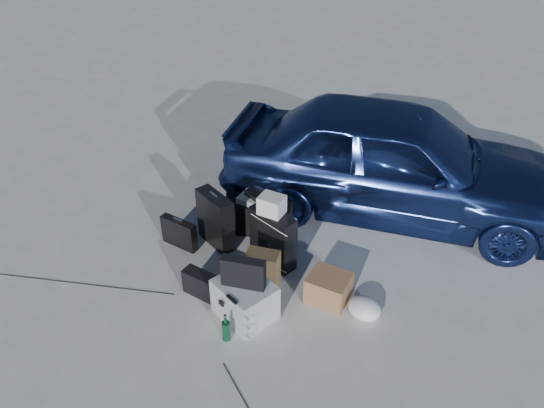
# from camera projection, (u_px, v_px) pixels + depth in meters

# --- Properties ---
(ground) EXTENTS (60.00, 60.00, 0.00)m
(ground) POSITION_uv_depth(u_px,v_px,m) (241.00, 301.00, 5.34)
(ground) COLOR beige
(ground) RESTS_ON ground
(car) EXTENTS (4.30, 2.34, 1.39)m
(car) POSITION_uv_depth(u_px,v_px,m) (395.00, 160.00, 6.31)
(car) COLOR navy
(car) RESTS_ON ground
(pelican_case) EXTENTS (0.66, 0.61, 0.39)m
(pelican_case) POSITION_uv_depth(u_px,v_px,m) (245.00, 299.00, 5.09)
(pelican_case) COLOR #A0A4A5
(pelican_case) RESTS_ON ground
(laptop_bag) EXTENTS (0.43, 0.19, 0.31)m
(laptop_bag) POSITION_uv_depth(u_px,v_px,m) (243.00, 273.00, 4.88)
(laptop_bag) COLOR black
(laptop_bag) RESTS_ON pelican_case
(briefcase) EXTENTS (0.46, 0.14, 0.35)m
(briefcase) POSITION_uv_depth(u_px,v_px,m) (179.00, 233.00, 5.98)
(briefcase) COLOR black
(briefcase) RESTS_ON ground
(suitcase_left) EXTENTS (0.53, 0.37, 0.65)m
(suitcase_left) POSITION_uv_depth(u_px,v_px,m) (216.00, 220.00, 5.94)
(suitcase_left) COLOR black
(suitcase_left) RESTS_ON ground
(suitcase_right) EXTENTS (0.57, 0.36, 0.64)m
(suitcase_right) POSITION_uv_depth(u_px,v_px,m) (273.00, 238.00, 5.67)
(suitcase_right) COLOR black
(suitcase_right) RESTS_ON ground
(white_carton) EXTENTS (0.26, 0.21, 0.20)m
(white_carton) POSITION_uv_depth(u_px,v_px,m) (272.00, 205.00, 5.44)
(white_carton) COLOR beige
(white_carton) RESTS_ON suitcase_right
(duffel_bag) EXTENTS (0.85, 0.55, 0.39)m
(duffel_bag) POSITION_uv_depth(u_px,v_px,m) (258.00, 216.00, 6.22)
(duffel_bag) COLOR black
(duffel_bag) RESTS_ON ground
(flat_box_white) EXTENTS (0.41, 0.31, 0.07)m
(flat_box_white) POSITION_uv_depth(u_px,v_px,m) (257.00, 199.00, 6.09)
(flat_box_white) COLOR beige
(flat_box_white) RESTS_ON duffel_bag
(flat_box_black) EXTENTS (0.33, 0.29, 0.06)m
(flat_box_black) POSITION_uv_depth(u_px,v_px,m) (258.00, 194.00, 6.06)
(flat_box_black) COLOR black
(flat_box_black) RESTS_ON flat_box_white
(kraft_bag) EXTENTS (0.36, 0.26, 0.44)m
(kraft_bag) POSITION_uv_depth(u_px,v_px,m) (263.00, 270.00, 5.40)
(kraft_bag) COLOR #90613E
(kraft_bag) RESTS_ON ground
(cardboard_box) EXTENTS (0.40, 0.35, 0.30)m
(cardboard_box) POSITION_uv_depth(u_px,v_px,m) (329.00, 288.00, 5.28)
(cardboard_box) COLOR #926440
(cardboard_box) RESTS_ON ground
(plastic_bag) EXTENTS (0.41, 0.37, 0.19)m
(plastic_bag) POSITION_uv_depth(u_px,v_px,m) (364.00, 308.00, 5.13)
(plastic_bag) COLOR silver
(plastic_bag) RESTS_ON ground
(messenger_bag) EXTENTS (0.41, 0.19, 0.28)m
(messenger_bag) POSITION_uv_depth(u_px,v_px,m) (202.00, 284.00, 5.34)
(messenger_bag) COLOR black
(messenger_bag) RESTS_ON ground
(green_bottle) EXTENTS (0.09, 0.09, 0.30)m
(green_bottle) POSITION_uv_depth(u_px,v_px,m) (226.00, 328.00, 4.85)
(green_bottle) COLOR black
(green_bottle) RESTS_ON ground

